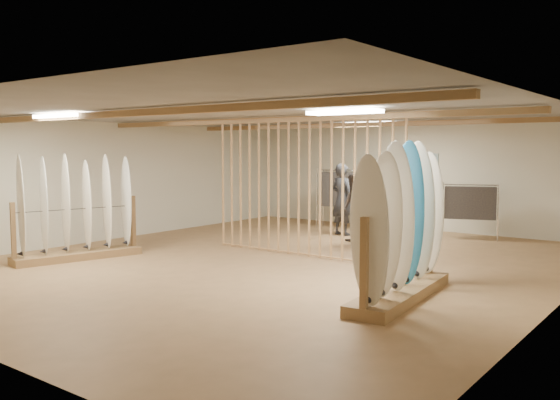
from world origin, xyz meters
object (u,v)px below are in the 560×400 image
Objects in this scene: clothing_rack_a at (346,189)px; shopper_b at (355,204)px; rack_right at (401,247)px; rack_left at (77,225)px; shopper_a at (342,195)px; clothing_rack_b at (470,203)px.

clothing_rack_a is 2.76m from shopper_b.
shopper_b is (-3.00, 3.87, 0.17)m from rack_right.
rack_right is 7.66m from clothing_rack_a.
shopper_b reaches higher than clothing_rack_a.
shopper_a reaches higher than rack_left.
rack_right is 2.05× the size of clothing_rack_b.
rack_left is 5.97m from shopper_b.
shopper_a is (-4.01, 5.00, 0.27)m from rack_right.
clothing_rack_b is at bearing -145.83° from shopper_a.
clothing_rack_b is (3.41, 0.06, -0.18)m from clothing_rack_a.
shopper_b is (1.59, -2.26, -0.14)m from clothing_rack_a.
rack_left is 1.54× the size of clothing_rack_a.
shopper_b is (1.01, -1.13, -0.10)m from shopper_a.
shopper_a reaches higher than clothing_rack_a.
clothing_rack_a is 0.80× the size of shopper_a.
clothing_rack_b is (-1.18, 6.19, 0.13)m from rack_right.
rack_right is 4.90m from shopper_b.
shopper_b is at bearing -147.85° from clothing_rack_b.
clothing_rack_b is at bearing -7.55° from clothing_rack_a.
shopper_a is (2.44, 5.98, 0.34)m from rack_left.
rack_left is 0.91× the size of rack_right.
rack_left is at bearing -113.34° from clothing_rack_a.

